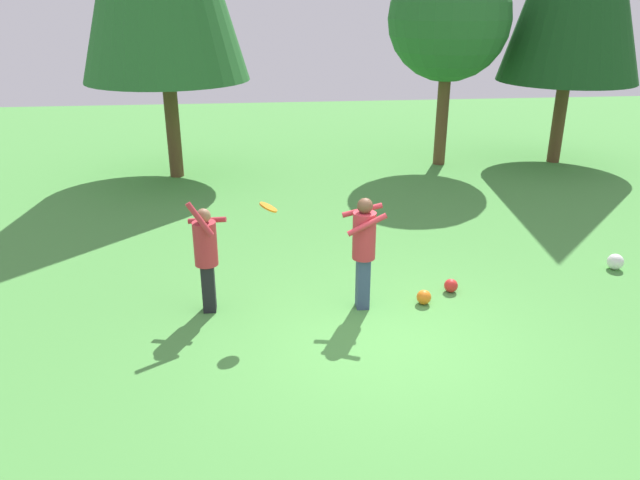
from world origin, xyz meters
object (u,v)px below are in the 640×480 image
person_catcher (364,244)px  ball_red (451,286)px  ball_orange (424,297)px  person_thrower (206,251)px  frisbee (268,207)px  tree_right (449,20)px  ball_white (615,262)px

person_catcher → ball_red: (1.49, 0.35, -0.92)m
person_catcher → ball_orange: bearing=179.5°
person_thrower → person_catcher: 2.29m
person_thrower → ball_orange: bearing=6.9°
ball_red → person_thrower: bearing=-177.0°
person_catcher → frisbee: (-1.37, -0.01, 0.62)m
ball_orange → tree_right: bearing=72.0°
ball_red → ball_orange: bearing=-146.8°
person_thrower → frisbee: bearing=0.0°
person_thrower → person_catcher: bearing=5.9°
ball_white → ball_orange: size_ratio=1.22×
person_thrower → ball_orange: (3.24, -0.15, -0.84)m
ball_orange → frisbee: bearing=-179.9°
person_catcher → frisbee: size_ratio=5.95×
person_thrower → ball_white: 6.94m
tree_right → person_thrower: bearing=-126.4°
person_thrower → ball_white: (6.85, 0.74, -0.82)m
ball_white → ball_orange: bearing=-166.2°
tree_right → ball_orange: bearing=-108.0°
person_catcher → ball_orange: (0.95, -0.00, -0.92)m
person_catcher → ball_white: 4.74m
frisbee → ball_red: (2.86, 0.35, -1.54)m
person_catcher → tree_right: size_ratio=0.32×
person_catcher → ball_red: size_ratio=7.98×
ball_white → tree_right: bearing=97.8°
person_catcher → ball_orange: size_ratio=7.72×
tree_right → person_catcher: bearing=-113.8°
person_catcher → person_thrower: bearing=-4.0°
ball_white → ball_red: size_ratio=1.26×
frisbee → tree_right: tree_right is taller
person_thrower → ball_white: bearing=15.7°
ball_orange → person_thrower: bearing=177.3°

